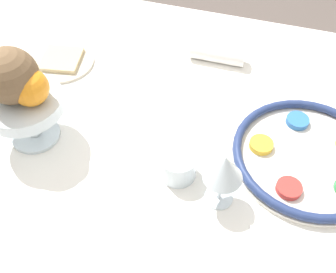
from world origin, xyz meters
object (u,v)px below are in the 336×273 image
at_px(seder_plate, 308,156).
at_px(coconut, 10,76).
at_px(fruit_stand, 25,108).
at_px(cup_near, 178,166).
at_px(wine_glass, 224,169).
at_px(bread_plate, 62,61).
at_px(napkin_roll, 218,54).
at_px(orange_fruit, 30,87).

xyz_separation_m(seder_plate, coconut, (0.63, 0.11, 0.17)).
height_order(seder_plate, fruit_stand, fruit_stand).
bearing_deg(coconut, cup_near, 178.75).
xyz_separation_m(wine_glass, bread_plate, (0.51, -0.30, -0.10)).
height_order(fruit_stand, napkin_roll, fruit_stand).
relative_size(wine_glass, orange_fruit, 1.77).
xyz_separation_m(coconut, cup_near, (-0.36, 0.01, -0.15)).
relative_size(coconut, napkin_roll, 0.78).
height_order(bread_plate, napkin_roll, napkin_roll).
height_order(wine_glass, bread_plate, wine_glass).
distance_m(napkin_roll, cup_near, 0.41).
bearing_deg(bread_plate, seder_plate, 167.94).
xyz_separation_m(wine_glass, coconut, (0.46, -0.04, 0.08)).
xyz_separation_m(wine_glass, cup_near, (0.10, -0.03, -0.07)).
bearing_deg(napkin_roll, seder_plate, 133.43).
height_order(napkin_roll, cup_near, cup_near).
relative_size(fruit_stand, bread_plate, 0.98).
bearing_deg(cup_near, seder_plate, -155.65).
height_order(fruit_stand, orange_fruit, orange_fruit).
height_order(coconut, napkin_roll, coconut).
height_order(wine_glass, orange_fruit, orange_fruit).
bearing_deg(fruit_stand, seder_plate, -169.47).
distance_m(seder_plate, fruit_stand, 0.63).
distance_m(fruit_stand, coconut, 0.09).
bearing_deg(seder_plate, wine_glass, 42.55).
relative_size(orange_fruit, cup_near, 0.99).
distance_m(wine_glass, orange_fruit, 0.42).
distance_m(orange_fruit, coconut, 0.04).
xyz_separation_m(bread_plate, napkin_roll, (-0.41, -0.14, 0.02)).
height_order(orange_fruit, cup_near, orange_fruit).
distance_m(wine_glass, bread_plate, 0.60).
bearing_deg(cup_near, bread_plate, -32.68).
height_order(wine_glass, coconut, coconut).
relative_size(fruit_stand, orange_fruit, 2.20).
bearing_deg(napkin_roll, cup_near, 90.32).
bearing_deg(coconut, orange_fruit, 177.82).
distance_m(wine_glass, coconut, 0.47).
height_order(seder_plate, orange_fruit, orange_fruit).
bearing_deg(seder_plate, cup_near, 24.35).
bearing_deg(bread_plate, wine_glass, 149.70).
relative_size(seder_plate, napkin_roll, 2.21).
height_order(seder_plate, bread_plate, seder_plate).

